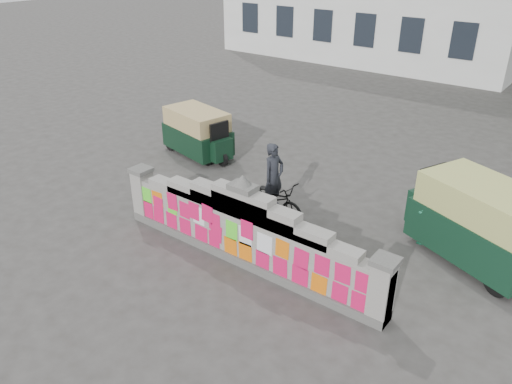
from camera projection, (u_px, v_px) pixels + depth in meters
ground at (244, 262)px, 10.46m from camera, size 100.00×100.00×0.00m
parapet_wall at (243, 231)px, 10.11m from camera, size 6.48×0.44×2.01m
cyclist_bike at (273, 199)px, 11.95m from camera, size 1.90×0.87×0.97m
cyclist_rider at (274, 186)px, 11.80m from camera, size 0.47×0.64×1.64m
pedestrian at (428, 209)px, 10.81m from camera, size 0.66×0.83×1.62m
rickshaw_left at (199, 132)px, 15.33m from camera, size 2.65×1.63×1.42m
rickshaw_right at (478, 221)px, 10.19m from camera, size 3.20×2.39×1.73m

